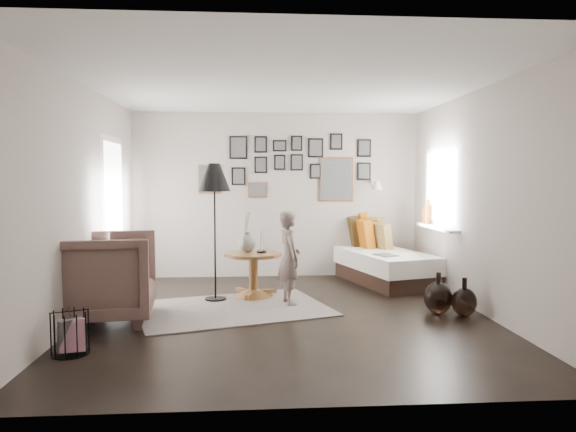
{
  "coord_description": "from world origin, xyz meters",
  "views": [
    {
      "loc": [
        -0.39,
        -5.75,
        1.54
      ],
      "look_at": [
        0.05,
        0.5,
        1.1
      ],
      "focal_mm": 32.0,
      "sensor_mm": 36.0,
      "label": 1
    }
  ],
  "objects": [
    {
      "name": "wall_back",
      "position": [
        0.0,
        2.4,
        1.3
      ],
      "size": [
        4.5,
        0.0,
        4.5
      ],
      "primitive_type": "plane",
      "rotation": [
        1.57,
        0.0,
        0.0
      ],
      "color": "#AEA299",
      "rests_on": "ground"
    },
    {
      "name": "demijohn_small",
      "position": [
        2.0,
        -0.19,
        0.17
      ],
      "size": [
        0.28,
        0.28,
        0.44
      ],
      "color": "black",
      "rests_on": "ground"
    },
    {
      "name": "pedestal_table",
      "position": [
        -0.38,
        0.93,
        0.27
      ],
      "size": [
        0.75,
        0.75,
        0.59
      ],
      "rotation": [
        0.0,
        0.0,
        -0.0
      ],
      "color": "brown",
      "rests_on": "ground"
    },
    {
      "name": "ceiling",
      "position": [
        0.0,
        0.0,
        2.6
      ],
      "size": [
        4.8,
        4.8,
        0.0
      ],
      "primitive_type": "plane",
      "rotation": [
        3.14,
        0.0,
        0.0
      ],
      "color": "white",
      "rests_on": "wall_back"
    },
    {
      "name": "ground",
      "position": [
        0.0,
        0.0,
        0.0
      ],
      "size": [
        4.8,
        4.8,
        0.0
      ],
      "primitive_type": "plane",
      "color": "black",
      "rests_on": "ground"
    },
    {
      "name": "wall_sconce",
      "position": [
        1.55,
        2.13,
        1.46
      ],
      "size": [
        0.18,
        0.36,
        0.16
      ],
      "color": "white",
      "rests_on": "wall_back"
    },
    {
      "name": "armchair",
      "position": [
        -2.0,
        -0.12,
        0.49
      ],
      "size": [
        1.2,
        1.17,
        0.98
      ],
      "primitive_type": "imported",
      "rotation": [
        0.0,
        0.0,
        1.69
      ],
      "color": "brown",
      "rests_on": "ground"
    },
    {
      "name": "rug",
      "position": [
        -0.62,
        0.32,
        0.01
      ],
      "size": [
        2.53,
        2.1,
        0.01
      ],
      "primitive_type": "cube",
      "rotation": [
        0.0,
        0.0,
        0.3
      ],
      "color": "beige",
      "rests_on": "ground"
    },
    {
      "name": "demijohn_large",
      "position": [
        1.74,
        -0.07,
        0.19
      ],
      "size": [
        0.32,
        0.32,
        0.48
      ],
      "color": "black",
      "rests_on": "ground"
    },
    {
      "name": "door_left",
      "position": [
        -2.23,
        1.2,
        1.05
      ],
      "size": [
        0.0,
        2.14,
        2.14
      ],
      "color": "white",
      "rests_on": "wall_left"
    },
    {
      "name": "wall_left",
      "position": [
        -2.25,
        0.0,
        1.3
      ],
      "size": [
        0.0,
        4.8,
        4.8
      ],
      "primitive_type": "plane",
      "rotation": [
        1.57,
        0.0,
        1.57
      ],
      "color": "#AEA299",
      "rests_on": "ground"
    },
    {
      "name": "window_right",
      "position": [
        2.18,
        1.34,
        0.93
      ],
      "size": [
        0.15,
        1.32,
        1.3
      ],
      "color": "white",
      "rests_on": "wall_right"
    },
    {
      "name": "daybed",
      "position": [
        1.54,
        1.97,
        0.32
      ],
      "size": [
        1.43,
        2.26,
        1.03
      ],
      "rotation": [
        0.0,
        0.0,
        0.27
      ],
      "color": "black",
      "rests_on": "ground"
    },
    {
      "name": "vase",
      "position": [
        -0.46,
        0.95,
        0.76
      ],
      "size": [
        0.21,
        0.21,
        0.54
      ],
      "color": "black",
      "rests_on": "pedestal_table"
    },
    {
      "name": "magazine_on_daybed",
      "position": [
        1.49,
        1.32,
        0.48
      ],
      "size": [
        0.35,
        0.39,
        0.02
      ],
      "primitive_type": "cube",
      "rotation": [
        0.0,
        0.0,
        0.45
      ],
      "color": "black",
      "rests_on": "daybed"
    },
    {
      "name": "floor_lamp",
      "position": [
        -0.86,
        0.78,
        1.51
      ],
      "size": [
        0.41,
        0.41,
        1.75
      ],
      "rotation": [
        0.0,
        0.0,
        -0.16
      ],
      "color": "black",
      "rests_on": "ground"
    },
    {
      "name": "child",
      "position": [
        0.06,
        0.51,
        0.58
      ],
      "size": [
        0.37,
        0.48,
        1.16
      ],
      "primitive_type": "imported",
      "rotation": [
        0.0,
        0.0,
        1.81
      ],
      "color": "#6E5C57",
      "rests_on": "ground"
    },
    {
      "name": "gallery_wall",
      "position": [
        0.29,
        2.38,
        1.74
      ],
      "size": [
        2.74,
        0.03,
        1.08
      ],
      "color": "brown",
      "rests_on": "wall_back"
    },
    {
      "name": "candles",
      "position": [
        -0.27,
        0.93,
        0.73
      ],
      "size": [
        0.13,
        0.13,
        0.28
      ],
      "color": "black",
      "rests_on": "pedestal_table"
    },
    {
      "name": "armchair_cushion",
      "position": [
        -2.0,
        -0.07,
        0.48
      ],
      "size": [
        0.48,
        0.49,
        0.2
      ],
      "primitive_type": "cube",
      "rotation": [
        -0.21,
        0.0,
        0.09
      ],
      "color": "beige",
      "rests_on": "armchair"
    },
    {
      "name": "wall_right",
      "position": [
        2.25,
        0.0,
        1.3
      ],
      "size": [
        0.0,
        4.8,
        4.8
      ],
      "primitive_type": "plane",
      "rotation": [
        1.57,
        0.0,
        -1.57
      ],
      "color": "#AEA299",
      "rests_on": "ground"
    },
    {
      "name": "wall_front",
      "position": [
        0.0,
        -2.4,
        1.3
      ],
      "size": [
        4.5,
        0.0,
        4.5
      ],
      "primitive_type": "plane",
      "rotation": [
        -1.57,
        0.0,
        0.0
      ],
      "color": "#AEA299",
      "rests_on": "ground"
    },
    {
      "name": "magazine_basket",
      "position": [
        -2.0,
        -1.18,
        0.19
      ],
      "size": [
        0.4,
        0.4,
        0.39
      ],
      "rotation": [
        0.0,
        0.0,
        0.39
      ],
      "color": "black",
      "rests_on": "ground"
    }
  ]
}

